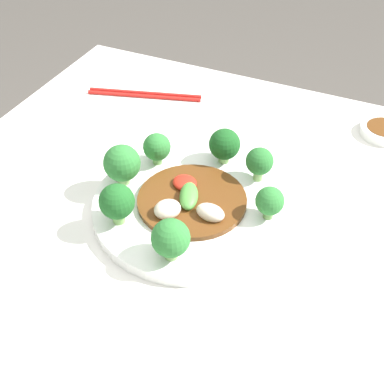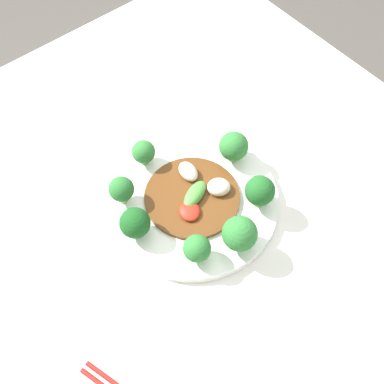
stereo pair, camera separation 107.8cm
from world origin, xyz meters
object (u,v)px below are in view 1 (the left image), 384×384
object	(u,v)px
broccoli_northeast	(117,202)
broccoli_southwest	(260,162)
plate	(192,206)
broccoli_southeast	(157,147)
broccoli_north	(171,239)
broccoli_east	(122,164)
sauce_dish	(384,130)
chopsticks	(145,95)
broccoli_west	(270,201)
broccoli_south	(225,145)
stirfry_center	(190,201)

from	to	relation	value
broccoli_northeast	broccoli_southwest	size ratio (longest dim) A/B	1.13
plate	broccoli_southeast	size ratio (longest dim) A/B	5.57
broccoli_north	broccoli_east	xyz separation A→B (m)	(0.14, -0.11, 0.00)
plate	sauce_dish	distance (m)	0.40
broccoli_northeast	sauce_dish	bearing A→B (deg)	-127.10
broccoli_southeast	chopsticks	distance (m)	0.24
broccoli_north	broccoli_west	distance (m)	0.16
sauce_dish	broccoli_south	bearing A→B (deg)	43.62
broccoli_east	broccoli_south	xyz separation A→B (m)	(-0.12, -0.11, -0.00)
plate	broccoli_southwest	distance (m)	0.12
broccoli_southeast	chopsticks	bearing A→B (deg)	-56.47
plate	broccoli_northeast	size ratio (longest dim) A/B	4.69
stirfry_center	chopsticks	world-z (taller)	stirfry_center
broccoli_west	sauce_dish	bearing A→B (deg)	-110.60
plate	broccoli_northeast	bearing A→B (deg)	45.80
plate	broccoli_southwest	size ratio (longest dim) A/B	5.28
broccoli_southeast	plate	bearing A→B (deg)	144.46
broccoli_north	broccoli_southwest	distance (m)	0.21
broccoli_northeast	broccoli_north	xyz separation A→B (m)	(-0.10, 0.03, -0.00)
broccoli_northeast	broccoli_southwest	distance (m)	0.23
broccoli_north	chopsticks	size ratio (longest dim) A/B	0.28
stirfry_center	sauce_dish	distance (m)	0.40
plate	stirfry_center	bearing A→B (deg)	90.38
stirfry_center	sauce_dish	size ratio (longest dim) A/B	1.95
broccoli_northeast	broccoli_south	bearing A→B (deg)	-113.41
broccoli_southeast	sauce_dish	distance (m)	0.41
broccoli_east	broccoli_west	world-z (taller)	broccoli_east
broccoli_east	sauce_dish	distance (m)	0.48
stirfry_center	chopsticks	distance (m)	0.35
plate	chopsticks	bearing A→B (deg)	-49.88
broccoli_southwest	chopsticks	xyz separation A→B (m)	(0.29, -0.17, -0.05)
broccoli_south	broccoli_southwest	bearing A→B (deg)	162.64
broccoli_east	broccoli_southwest	distance (m)	0.21
broccoli_northeast	stirfry_center	bearing A→B (deg)	-136.29
broccoli_north	stirfry_center	world-z (taller)	broccoli_north
broccoli_south	plate	bearing A→B (deg)	87.15
chopsticks	broccoli_southwest	bearing A→B (deg)	149.58
broccoli_northeast	broccoli_south	world-z (taller)	broccoli_northeast
broccoli_west	chopsticks	world-z (taller)	broccoli_west
broccoli_southeast	broccoli_west	xyz separation A→B (m)	(-0.20, 0.05, -0.00)
chopsticks	broccoli_southeast	bearing A→B (deg)	123.53
broccoli_west	broccoli_south	bearing A→B (deg)	-42.00
broccoli_southeast	stirfry_center	bearing A→B (deg)	142.20
plate	broccoli_west	distance (m)	0.12
broccoli_northeast	chopsticks	world-z (taller)	broccoli_northeast
broccoli_northeast	stirfry_center	xyz separation A→B (m)	(-0.08, -0.07, -0.03)
broccoli_southwest	sauce_dish	world-z (taller)	broccoli_southwest
plate	broccoli_south	world-z (taller)	broccoli_south
broccoli_east	broccoli_south	distance (m)	0.17
broccoli_east	broccoli_west	xyz separation A→B (m)	(-0.23, -0.02, -0.01)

